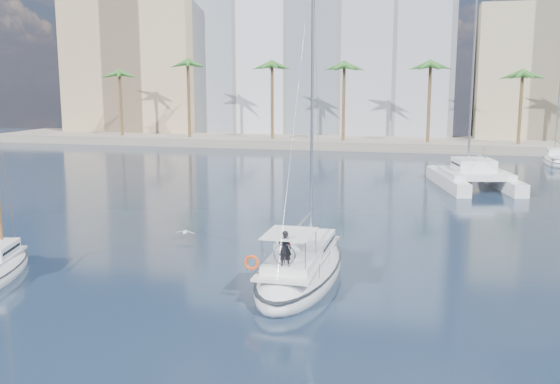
# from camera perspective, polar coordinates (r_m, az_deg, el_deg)

# --- Properties ---
(ground) EXTENTS (160.00, 160.00, 0.00)m
(ground) POSITION_cam_1_polar(r_m,az_deg,el_deg) (31.23, 1.90, -7.11)
(ground) COLOR black
(ground) RESTS_ON ground
(quay) EXTENTS (120.00, 14.00, 1.20)m
(quay) POSITION_cam_1_polar(r_m,az_deg,el_deg) (90.83, 9.84, 4.45)
(quay) COLOR gray
(quay) RESTS_ON ground
(building_modern) EXTENTS (42.00, 16.00, 28.00)m
(building_modern) POSITION_cam_1_polar(r_m,az_deg,el_deg) (103.91, 3.77, 12.65)
(building_modern) COLOR silver
(building_modern) RESTS_ON ground
(building_tan_left) EXTENTS (22.00, 14.00, 22.00)m
(building_tan_left) POSITION_cam_1_polar(r_m,az_deg,el_deg) (109.36, -12.60, 10.74)
(building_tan_left) COLOR tan
(building_tan_left) RESTS_ON ground
(building_beige) EXTENTS (20.00, 14.00, 20.00)m
(building_beige) POSITION_cam_1_polar(r_m,az_deg,el_deg) (100.49, 23.17, 9.69)
(building_beige) COLOR beige
(building_beige) RESTS_ON ground
(palm_left) EXTENTS (3.60, 3.60, 12.30)m
(palm_left) POSITION_cam_1_polar(r_m,az_deg,el_deg) (95.08, -11.42, 10.49)
(palm_left) COLOR brown
(palm_left) RESTS_ON ground
(palm_centre) EXTENTS (3.60, 3.60, 12.30)m
(palm_centre) POSITION_cam_1_polar(r_m,az_deg,el_deg) (86.44, 9.85, 10.60)
(palm_centre) COLOR brown
(palm_centre) RESTS_ON ground
(main_sloop) EXTENTS (3.55, 10.91, 16.17)m
(main_sloop) POSITION_cam_1_polar(r_m,az_deg,el_deg) (29.65, 1.95, -7.03)
(main_sloop) COLOR silver
(main_sloop) RESTS_ON ground
(catamaran) EXTENTS (8.19, 12.57, 16.94)m
(catamaran) POSITION_cam_1_polar(r_m,az_deg,el_deg) (57.82, 17.28, 1.56)
(catamaran) COLOR silver
(catamaran) RESTS_ON ground
(seagull) EXTENTS (1.20, 0.51, 0.22)m
(seagull) POSITION_cam_1_polar(r_m,az_deg,el_deg) (37.29, -8.65, -3.66)
(seagull) COLOR silver
(seagull) RESTS_ON ground
(moored_yacht_a) EXTENTS (3.37, 9.52, 11.90)m
(moored_yacht_a) POSITION_cam_1_polar(r_m,az_deg,el_deg) (78.03, 23.91, 2.39)
(moored_yacht_a) COLOR silver
(moored_yacht_a) RESTS_ON ground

